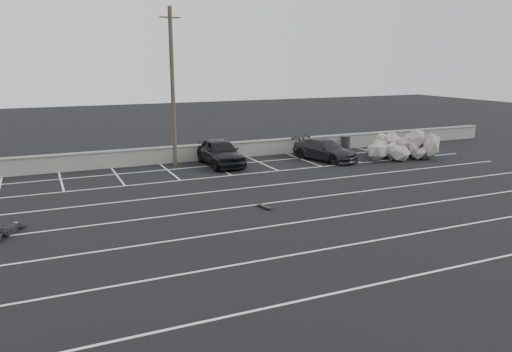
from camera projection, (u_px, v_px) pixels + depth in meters
name	position (u px, v px, depth m)	size (l,w,h in m)	color
ground	(290.00, 223.00, 20.08)	(120.00, 120.00, 0.00)	black
seawall	(189.00, 153.00, 32.41)	(50.00, 0.45, 1.06)	gray
stall_lines	(245.00, 197.00, 23.96)	(36.00, 20.05, 0.01)	silver
car_left	(220.00, 152.00, 31.12)	(1.96, 4.88, 1.66)	black
car_right	(325.00, 150.00, 32.76)	(1.91, 4.71, 1.37)	#232228
utility_pole	(173.00, 87.00, 30.27)	(1.27, 0.25, 9.52)	#4C4238
trash_bin	(346.00, 143.00, 36.76)	(0.80, 0.80, 0.99)	#262628
riprap_pile	(404.00, 149.00, 33.77)	(5.51, 4.21, 1.48)	#A5A39B
person	(9.00, 226.00, 19.00)	(1.83, 2.62, 0.49)	black
skateboard	(265.00, 206.00, 22.15)	(0.36, 0.85, 0.10)	black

